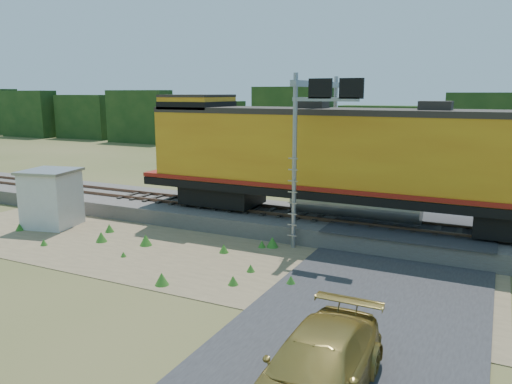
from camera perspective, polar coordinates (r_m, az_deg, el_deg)
The scene contains 11 objects.
ground at distance 20.54m, azimuth -5.44°, elevation -7.90°, with size 140.00×140.00×0.00m, color #475123.
ballast at distance 25.50m, azimuth 1.61°, elevation -3.09°, with size 70.00×5.00×0.80m, color slate.
rails at distance 25.39m, azimuth 1.62°, elevation -2.04°, with size 70.00×1.54×0.16m.
dirt_shoulder at distance 21.98m, azimuth -9.23°, elevation -6.66°, with size 26.00×8.00×0.03m, color #8C7754.
road at distance 18.74m, azimuth 14.69°, elevation -9.87°, with size 7.00×66.00×0.86m.
tree_line_north at distance 55.55m, azimuth 15.59°, elevation 7.12°, with size 130.00×3.00×6.50m.
weed_clumps at distance 22.56m, azimuth -12.95°, elevation -6.37°, with size 15.00×6.20×0.56m, color #337621, non-canonical shape.
locomotive at distance 23.51m, azimuth 10.66°, elevation 3.83°, with size 21.99×3.35×5.67m.
shed at distance 27.34m, azimuth -22.33°, elevation -0.64°, with size 2.94×2.94×2.93m.
signal_gantry at distance 23.06m, azimuth 7.38°, elevation 8.45°, with size 2.99×6.20×7.54m.
car at distance 11.73m, azimuth 6.99°, elevation -19.44°, with size 2.13×5.25×1.52m, color olive.
Camera 1 is at (10.24, -16.48, 6.74)m, focal length 35.00 mm.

